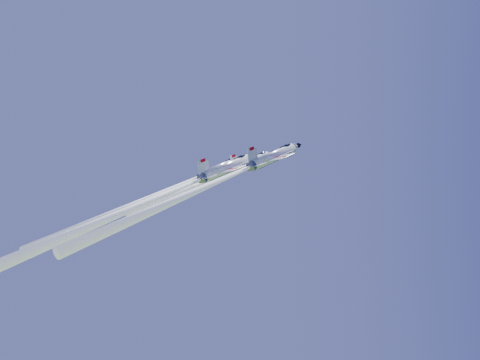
# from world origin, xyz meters

# --- Properties ---
(jet_lead) EXTENTS (21.34, 24.03, 25.97)m
(jet_lead) POSITION_xyz_m (-4.49, -2.97, 92.13)
(jet_lead) COLOR silver
(jet_left) EXTENTS (26.13, 29.79, 33.94)m
(jet_left) POSITION_xyz_m (-14.30, -7.37, 88.06)
(jet_left) COLOR silver
(jet_right) EXTENTS (28.79, 32.70, 36.40)m
(jet_right) POSITION_xyz_m (-3.61, -15.32, 87.58)
(jet_right) COLOR silver
(jet_slot) EXTENTS (29.27, 33.26, 37.12)m
(jet_slot) POSITION_xyz_m (-12.80, -15.88, 85.19)
(jet_slot) COLOR silver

